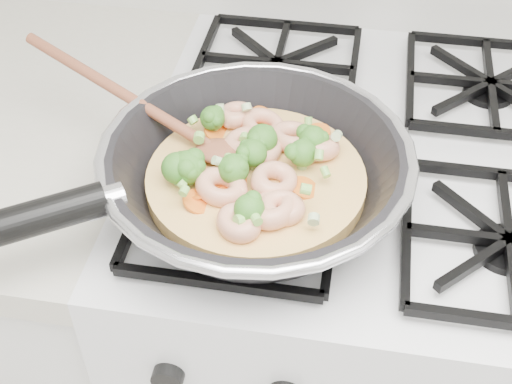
# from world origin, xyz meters

# --- Properties ---
(stove) EXTENTS (0.60, 0.60, 0.92)m
(stove) POSITION_xyz_m (0.00, 1.70, 0.46)
(stove) COLOR white
(stove) RESTS_ON ground
(skillet) EXTENTS (0.49, 0.39, 0.10)m
(skillet) POSITION_xyz_m (-0.14, 1.57, 0.96)
(skillet) COLOR black
(skillet) RESTS_ON stove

